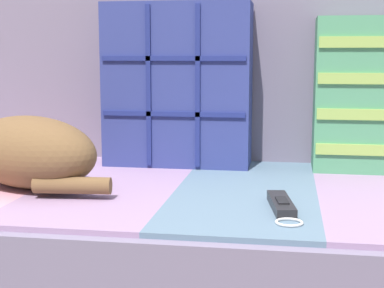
% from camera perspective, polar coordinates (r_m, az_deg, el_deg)
% --- Properties ---
extents(couch, '(1.91, 0.85, 0.40)m').
position_cam_1_polar(couch, '(1.40, -0.93, -11.82)').
color(couch, '#3D3838').
rests_on(couch, ground_plane).
extents(sofa_backrest, '(1.88, 0.14, 0.51)m').
position_cam_1_polar(sofa_backrest, '(1.67, 1.25, 7.61)').
color(sofa_backrest, slate).
rests_on(sofa_backrest, couch).
extents(throw_pillow_quilted, '(0.38, 0.14, 0.42)m').
position_cam_1_polar(throw_pillow_quilted, '(1.53, -1.38, 5.74)').
color(throw_pillow_quilted, navy).
rests_on(throw_pillow_quilted, couch).
extents(sleeping_cat, '(0.41, 0.32, 0.16)m').
position_cam_1_polar(sleeping_cat, '(1.34, -16.22, -0.79)').
color(sleeping_cat, brown).
rests_on(sleeping_cat, couch).
extents(game_remote_far, '(0.07, 0.21, 0.02)m').
position_cam_1_polar(game_remote_far, '(1.12, 8.69, -5.90)').
color(game_remote_far, black).
rests_on(game_remote_far, couch).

